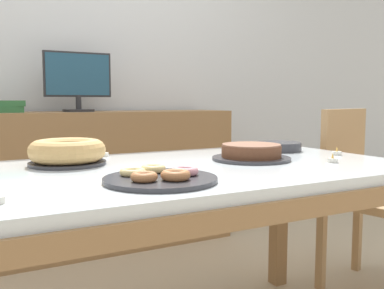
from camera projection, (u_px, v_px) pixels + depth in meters
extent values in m
cube|color=silver|center=(77.00, 55.00, 3.00)|extent=(8.00, 0.10, 2.60)
cube|color=silver|center=(194.00, 170.00, 1.54)|extent=(1.57, 0.91, 0.04)
cube|color=olive|center=(268.00, 210.00, 1.17)|extent=(1.60, 0.08, 0.06)
cube|color=olive|center=(148.00, 167.00, 1.92)|extent=(1.60, 0.08, 0.06)
cube|color=olive|center=(344.00, 168.00, 1.90)|extent=(0.08, 0.94, 0.06)
cube|color=olive|center=(278.00, 221.00, 2.28)|extent=(0.07, 0.07, 0.69)
cube|color=tan|center=(376.00, 202.00, 2.18)|extent=(0.50, 0.50, 0.04)
cube|color=tan|center=(343.00, 151.00, 2.30)|extent=(0.40, 0.13, 0.45)
cube|color=tan|center=(321.00, 247.00, 2.23)|extent=(0.05, 0.05, 0.45)
cube|color=tan|center=(357.00, 232.00, 2.48)|extent=(0.05, 0.05, 0.45)
cube|color=olive|center=(91.00, 181.00, 2.82)|extent=(1.91, 0.44, 0.91)
cylinder|color=#262628|center=(79.00, 110.00, 2.74)|extent=(0.20, 0.20, 0.02)
cylinder|color=#262628|center=(79.00, 102.00, 2.73)|extent=(0.04, 0.04, 0.09)
cube|color=#262628|center=(78.00, 75.00, 2.71)|extent=(0.42, 0.02, 0.28)
cube|color=navy|center=(78.00, 74.00, 2.70)|extent=(0.40, 0.00, 0.26)
cube|color=#2D6638|center=(5.00, 109.00, 2.53)|extent=(0.20, 0.17, 0.04)
cube|color=#2D6638|center=(4.00, 103.00, 2.53)|extent=(0.23, 0.16, 0.03)
cylinder|color=#333338|center=(251.00, 158.00, 1.67)|extent=(0.31, 0.31, 0.01)
cylinder|color=brown|center=(251.00, 151.00, 1.67)|extent=(0.23, 0.23, 0.05)
cylinder|color=brown|center=(251.00, 145.00, 1.67)|extent=(0.23, 0.23, 0.01)
cylinder|color=#333338|center=(68.00, 163.00, 1.55)|extent=(0.28, 0.28, 0.01)
torus|color=tan|center=(67.00, 151.00, 1.54)|extent=(0.27, 0.27, 0.08)
cylinder|color=#333338|center=(160.00, 179.00, 1.22)|extent=(0.33, 0.33, 0.01)
torus|color=pink|center=(185.00, 171.00, 1.25)|extent=(0.08, 0.08, 0.02)
torus|color=#EAD184|center=(153.00, 168.00, 1.30)|extent=(0.08, 0.08, 0.02)
torus|color=#EAD184|center=(133.00, 172.00, 1.25)|extent=(0.08, 0.08, 0.02)
torus|color=#B27042|center=(144.00, 177.00, 1.15)|extent=(0.07, 0.07, 0.03)
torus|color=#B27042|center=(176.00, 175.00, 1.17)|extent=(0.08, 0.08, 0.03)
cylinder|color=#333338|center=(278.00, 150.00, 1.99)|extent=(0.21, 0.21, 0.01)
cylinder|color=#333338|center=(278.00, 148.00, 1.99)|extent=(0.21, 0.21, 0.01)
cylinder|color=#333338|center=(278.00, 145.00, 1.98)|extent=(0.21, 0.21, 0.01)
cylinder|color=#333338|center=(278.00, 143.00, 1.98)|extent=(0.21, 0.21, 0.01)
cylinder|color=silver|center=(104.00, 155.00, 1.78)|extent=(0.04, 0.04, 0.02)
cylinder|color=white|center=(104.00, 153.00, 1.78)|extent=(0.03, 0.03, 0.00)
cone|color=#F9B74C|center=(104.00, 150.00, 1.78)|extent=(0.01, 0.01, 0.02)
cylinder|color=silver|center=(337.00, 153.00, 1.83)|extent=(0.04, 0.04, 0.02)
cylinder|color=white|center=(337.00, 152.00, 1.83)|extent=(0.03, 0.03, 0.00)
cone|color=#F9B74C|center=(337.00, 149.00, 1.82)|extent=(0.01, 0.01, 0.02)
cylinder|color=silver|center=(333.00, 160.00, 1.61)|extent=(0.04, 0.04, 0.02)
cylinder|color=white|center=(333.00, 159.00, 1.61)|extent=(0.03, 0.03, 0.00)
cone|color=#F9B74C|center=(333.00, 155.00, 1.60)|extent=(0.01, 0.01, 0.02)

